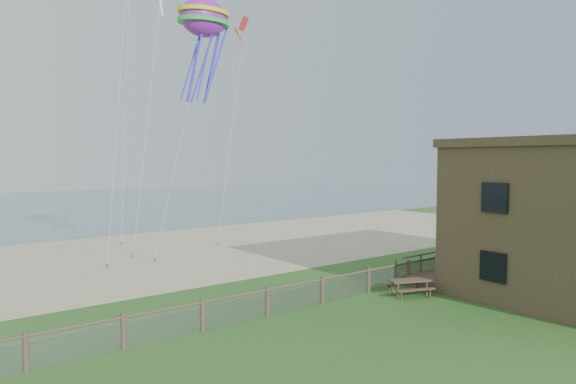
# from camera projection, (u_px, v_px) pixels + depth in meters

# --- Properties ---
(ground) EXTENTS (160.00, 160.00, 0.00)m
(ground) POSITION_uv_depth(u_px,v_px,m) (435.00, 341.00, 18.19)
(ground) COLOR #24531C
(ground) RESTS_ON ground
(sand_beach) EXTENTS (72.00, 20.00, 0.02)m
(sand_beach) POSITION_uv_depth(u_px,v_px,m) (168.00, 252.00, 35.51)
(sand_beach) COLOR tan
(sand_beach) RESTS_ON ground
(ocean) EXTENTS (160.00, 68.00, 0.02)m
(ocean) POSITION_uv_depth(u_px,v_px,m) (30.00, 207.00, 70.14)
(ocean) COLOR slate
(ocean) RESTS_ON ground
(chainlink_fence) EXTENTS (36.20, 0.20, 1.25)m
(chainlink_fence) POSITION_uv_depth(u_px,v_px,m) (322.00, 292.00, 22.88)
(chainlink_fence) COLOR #4C362A
(chainlink_fence) RESTS_ON ground
(motel_deck) EXTENTS (15.00, 2.00, 0.50)m
(motel_deck) POSITION_uv_depth(u_px,v_px,m) (499.00, 265.00, 30.08)
(motel_deck) COLOR brown
(motel_deck) RESTS_ON ground
(picnic_table) EXTENTS (2.32, 2.06, 0.81)m
(picnic_table) POSITION_uv_depth(u_px,v_px,m) (409.00, 287.00, 24.28)
(picnic_table) COLOR brown
(picnic_table) RESTS_ON ground
(octopus_kite) EXTENTS (3.70, 3.03, 6.65)m
(octopus_kite) POSITION_uv_depth(u_px,v_px,m) (204.00, 47.00, 30.30)
(octopus_kite) COLOR #DD2259
(kite_red) EXTENTS (1.52, 1.64, 1.79)m
(kite_red) POSITION_uv_depth(u_px,v_px,m) (244.00, 29.00, 34.10)
(kite_red) COLOR red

